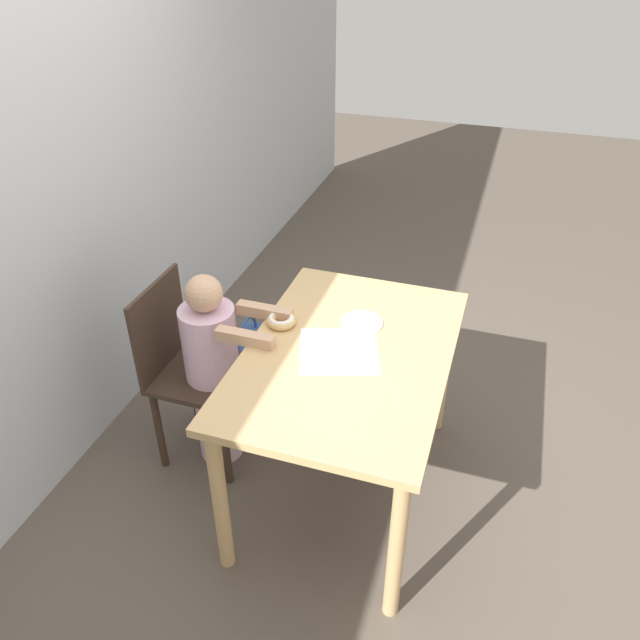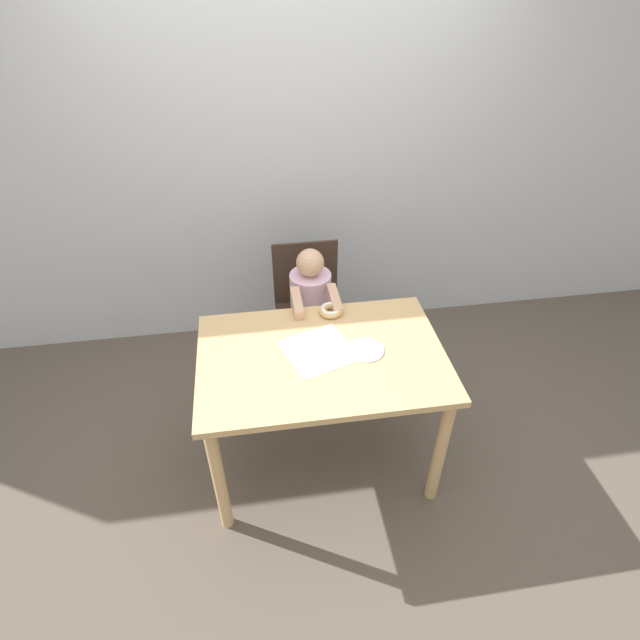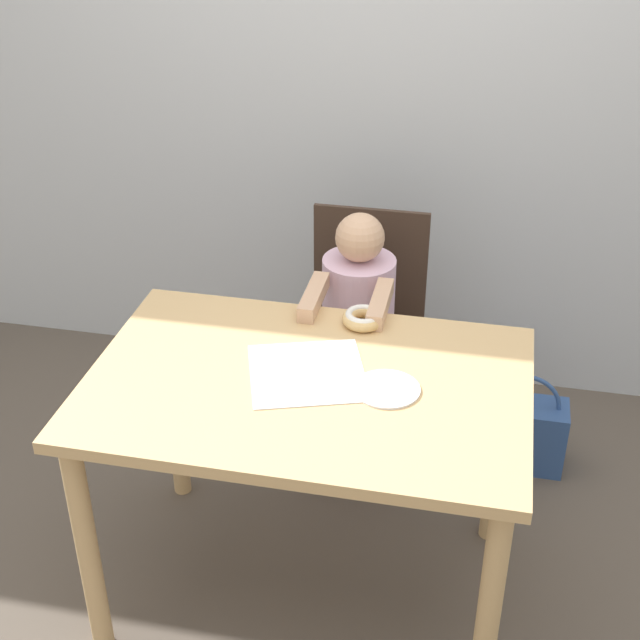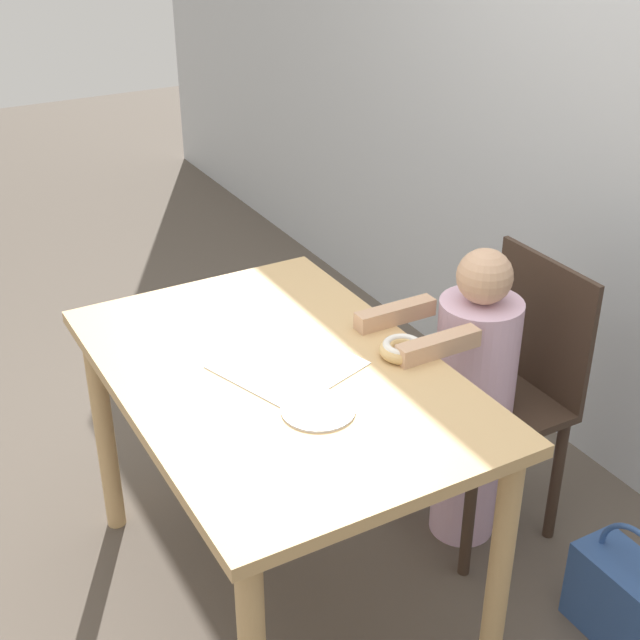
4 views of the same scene
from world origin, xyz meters
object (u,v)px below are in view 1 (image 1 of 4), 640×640
Objects in this scene: donut at (281,320)px; child_figure at (214,371)px; handbag at (249,355)px; chair at (191,369)px.

child_figure is at bearing 102.08° from donut.
handbag is (0.59, 0.11, -0.36)m from child_figure.
child_figure is (0.00, -0.12, 0.02)m from chair.
donut is (0.07, -0.31, 0.30)m from child_figure.
chair is 2.34× the size of handbag.
handbag is (0.59, -0.01, -0.34)m from chair.
donut is 0.32× the size of handbag.
chair reaches higher than handbag.
chair is at bearing 98.76° from donut.
child_figure reaches higher than handbag.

